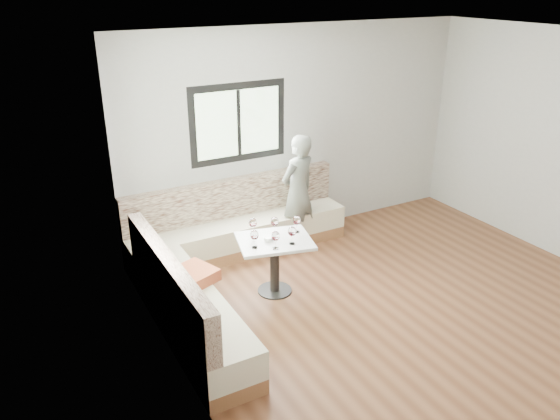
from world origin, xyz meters
name	(u,v)px	position (x,y,z in m)	size (l,w,h in m)	color
room	(420,190)	(-0.08, 0.08, 1.41)	(5.01, 5.01, 2.81)	brown
banquette	(219,258)	(-1.59, 1.63, 0.33)	(2.90, 2.80, 0.95)	#94613C
table	(275,253)	(-1.11, 1.16, 0.49)	(0.93, 0.80, 0.66)	black
person	(298,191)	(-0.27, 2.08, 0.76)	(0.55, 0.36, 1.51)	slate
olive_ramekin	(269,239)	(-1.18, 1.18, 0.68)	(0.10, 0.10, 0.04)	white
wine_glass_a	(254,236)	(-1.39, 1.09, 0.80)	(0.09, 0.09, 0.20)	white
wine_glass_b	(276,237)	(-1.21, 0.96, 0.80)	(0.09, 0.09, 0.20)	white
wine_glass_c	(292,232)	(-1.00, 0.98, 0.80)	(0.09, 0.09, 0.20)	white
wine_glass_d	(275,222)	(-1.04, 1.29, 0.80)	(0.09, 0.09, 0.20)	white
wine_glass_e	(297,221)	(-0.80, 1.21, 0.80)	(0.09, 0.09, 0.20)	white
wine_glass_f	(253,223)	(-1.26, 1.38, 0.80)	(0.09, 0.09, 0.20)	white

